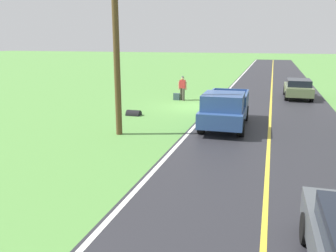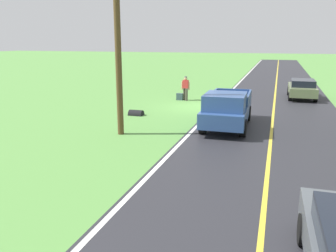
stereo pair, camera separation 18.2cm
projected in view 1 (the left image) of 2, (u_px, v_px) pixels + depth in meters
name	position (u px, v px, depth m)	size (l,w,h in m)	color
ground_plane	(195.00, 107.00, 22.41)	(200.00, 200.00, 0.00)	#568E42
road_surface	(270.00, 111.00, 21.09)	(7.58, 120.00, 0.00)	#28282D
lane_edge_line	(212.00, 108.00, 22.10)	(0.16, 117.60, 0.00)	silver
lane_centre_line	(270.00, 111.00, 21.09)	(0.14, 117.60, 0.00)	gold
hitchhiker_walking	(183.00, 87.00, 24.65)	(0.62, 0.51, 1.75)	#4C473D
suitcase_carried	(177.00, 97.00, 24.87)	(0.20, 0.46, 0.50)	#384C56
pickup_truck_passing	(225.00, 108.00, 16.87)	(2.19, 5.44, 1.82)	#2D4C84
sedan_near_oncoming	(298.00, 88.00, 25.63)	(1.95, 4.41, 1.41)	#66754C
utility_pole_roadside	(116.00, 35.00, 14.81)	(0.28, 0.28, 8.84)	brown
drainage_culvert	(134.00, 115.00, 19.89)	(0.60, 0.60, 0.80)	black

